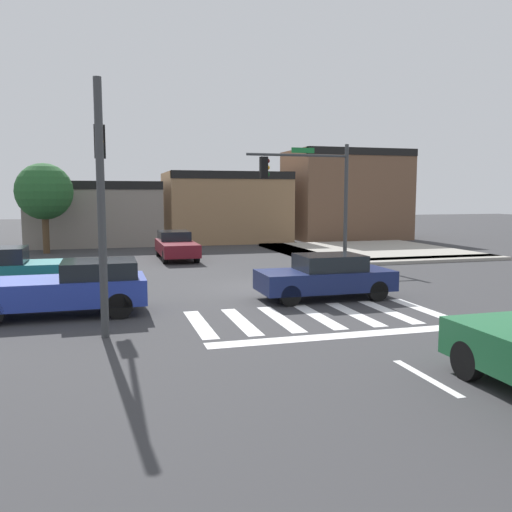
# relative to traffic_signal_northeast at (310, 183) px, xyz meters

# --- Properties ---
(ground_plane) EXTENTS (120.00, 120.00, 0.00)m
(ground_plane) POSITION_rel_traffic_signal_northeast_xyz_m (-3.74, -5.63, -3.77)
(ground_plane) COLOR #353538
(crosswalk_near) EXTENTS (6.74, 3.02, 0.01)m
(crosswalk_near) POSITION_rel_traffic_signal_northeast_xyz_m (-3.74, -10.13, -3.77)
(crosswalk_near) COLOR silver
(crosswalk_near) RESTS_ON ground_plane
(bike_detector_marking) EXTENTS (0.91, 0.91, 0.01)m
(bike_detector_marking) POSITION_rel_traffic_signal_northeast_xyz_m (-1.84, -14.57, -3.77)
(bike_detector_marking) COLOR yellow
(bike_detector_marking) RESTS_ON ground_plane
(curb_corner_northeast) EXTENTS (10.00, 10.60, 0.15)m
(curb_corner_northeast) POSITION_rel_traffic_signal_northeast_xyz_m (4.76, 3.79, -3.70)
(curb_corner_northeast) COLOR #9E998E
(curb_corner_northeast) RESTS_ON ground_plane
(storefront_row) EXTENTS (25.85, 6.32, 6.41)m
(storefront_row) POSITION_rel_traffic_signal_northeast_xyz_m (0.86, 13.29, -1.11)
(storefront_row) COLOR gray
(storefront_row) RESTS_ON ground_plane
(traffic_signal_northeast) EXTENTS (4.90, 0.32, 5.55)m
(traffic_signal_northeast) POSITION_rel_traffic_signal_northeast_xyz_m (0.00, 0.00, 0.00)
(traffic_signal_northeast) COLOR #383A3D
(traffic_signal_northeast) RESTS_ON ground_plane
(traffic_signal_southwest) EXTENTS (0.32, 5.60, 5.74)m
(traffic_signal_southwest) POSITION_rel_traffic_signal_northeast_xyz_m (-9.18, -8.86, 0.23)
(traffic_signal_southwest) COLOR #383A3D
(traffic_signal_southwest) RESTS_ON ground_plane
(car_navy) EXTENTS (4.14, 1.76, 1.38)m
(car_navy) POSITION_rel_traffic_signal_northeast_xyz_m (-2.56, -7.92, -3.08)
(car_navy) COLOR #141E4C
(car_navy) RESTS_ON ground_plane
(car_maroon) EXTENTS (1.71, 4.73, 1.36)m
(car_maroon) POSITION_rel_traffic_signal_northeast_xyz_m (-5.68, 3.82, -3.08)
(car_maroon) COLOR maroon
(car_maroon) RESTS_ON ground_plane
(car_blue) EXTENTS (4.52, 1.91, 1.45)m
(car_blue) POSITION_rel_traffic_signal_northeast_xyz_m (-10.15, -8.14, -3.03)
(car_blue) COLOR #23389E
(car_blue) RESTS_ON ground_plane
(car_teal) EXTENTS (4.79, 1.90, 1.41)m
(car_teal) POSITION_rel_traffic_signal_northeast_xyz_m (-12.29, -3.05, -3.05)
(car_teal) COLOR #196B70
(car_teal) RESTS_ON ground_plane
(roadside_tree) EXTENTS (3.08, 3.08, 4.94)m
(roadside_tree) POSITION_rel_traffic_signal_northeast_xyz_m (-12.24, 8.37, -0.40)
(roadside_tree) COLOR #4C3823
(roadside_tree) RESTS_ON ground_plane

